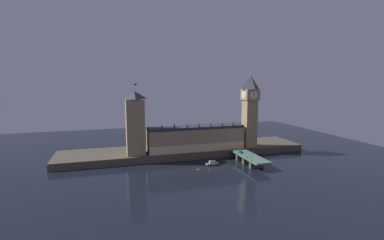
{
  "coord_description": "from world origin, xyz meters",
  "views": [
    {
      "loc": [
        -65.39,
        -199.73,
        66.07
      ],
      "look_at": [
        1.16,
        20.0,
        33.95
      ],
      "focal_mm": 26.0,
      "sensor_mm": 36.0,
      "label": 1
    }
  ],
  "objects_px": {
    "car_northbound_lead": "(241,152)",
    "pedestrian_near_rail": "(248,157)",
    "clock_tower": "(250,108)",
    "victoria_tower": "(135,123)",
    "pedestrian_mid_walk": "(253,152)",
    "street_lamp_near": "(252,156)",
    "pedestrian_far_rail": "(239,152)",
    "boat_upstream": "(212,163)"
  },
  "relations": [
    {
      "from": "clock_tower",
      "to": "pedestrian_near_rail",
      "type": "relative_size",
      "value": 40.43
    },
    {
      "from": "pedestrian_far_rail",
      "to": "street_lamp_near",
      "type": "xyz_separation_m",
      "value": [
        -0.4,
        -22.24,
        2.85
      ]
    },
    {
      "from": "victoria_tower",
      "to": "street_lamp_near",
      "type": "distance_m",
      "value": 96.42
    },
    {
      "from": "pedestrian_mid_walk",
      "to": "boat_upstream",
      "type": "distance_m",
      "value": 36.21
    },
    {
      "from": "pedestrian_mid_walk",
      "to": "street_lamp_near",
      "type": "height_order",
      "value": "street_lamp_near"
    },
    {
      "from": "clock_tower",
      "to": "pedestrian_near_rail",
      "type": "bearing_deg",
      "value": -119.4
    },
    {
      "from": "pedestrian_near_rail",
      "to": "pedestrian_far_rail",
      "type": "relative_size",
      "value": 1.01
    },
    {
      "from": "clock_tower",
      "to": "pedestrian_mid_walk",
      "type": "xyz_separation_m",
      "value": [
        -11.18,
        -27.68,
        -33.53
      ]
    },
    {
      "from": "pedestrian_near_rail",
      "to": "pedestrian_far_rail",
      "type": "bearing_deg",
      "value": 90.0
    },
    {
      "from": "car_northbound_lead",
      "to": "boat_upstream",
      "type": "distance_m",
      "value": 28.07
    },
    {
      "from": "victoria_tower",
      "to": "pedestrian_far_rail",
      "type": "distance_m",
      "value": 88.49
    },
    {
      "from": "pedestrian_near_rail",
      "to": "street_lamp_near",
      "type": "height_order",
      "value": "street_lamp_near"
    },
    {
      "from": "clock_tower",
      "to": "boat_upstream",
      "type": "height_order",
      "value": "clock_tower"
    },
    {
      "from": "car_northbound_lead",
      "to": "victoria_tower",
      "type": "bearing_deg",
      "value": 163.34
    },
    {
      "from": "victoria_tower",
      "to": "pedestrian_far_rail",
      "type": "bearing_deg",
      "value": -17.96
    },
    {
      "from": "car_northbound_lead",
      "to": "pedestrian_mid_walk",
      "type": "relative_size",
      "value": 2.27
    },
    {
      "from": "victoria_tower",
      "to": "pedestrian_near_rail",
      "type": "height_order",
      "value": "victoria_tower"
    },
    {
      "from": "street_lamp_near",
      "to": "boat_upstream",
      "type": "bearing_deg",
      "value": 140.55
    },
    {
      "from": "pedestrian_near_rail",
      "to": "boat_upstream",
      "type": "distance_m",
      "value": 28.25
    },
    {
      "from": "clock_tower",
      "to": "pedestrian_near_rail",
      "type": "xyz_separation_m",
      "value": [
        -22.53,
        -39.99,
        -33.58
      ]
    },
    {
      "from": "victoria_tower",
      "to": "car_northbound_lead",
      "type": "distance_m",
      "value": 90.82
    },
    {
      "from": "car_northbound_lead",
      "to": "pedestrian_mid_walk",
      "type": "height_order",
      "value": "pedestrian_mid_walk"
    },
    {
      "from": "clock_tower",
      "to": "street_lamp_near",
      "type": "bearing_deg",
      "value": -116.16
    },
    {
      "from": "car_northbound_lead",
      "to": "street_lamp_near",
      "type": "distance_m",
      "value": 23.83
    },
    {
      "from": "car_northbound_lead",
      "to": "street_lamp_near",
      "type": "bearing_deg",
      "value": -97.87
    },
    {
      "from": "pedestrian_near_rail",
      "to": "clock_tower",
      "type": "bearing_deg",
      "value": 60.6
    },
    {
      "from": "pedestrian_far_rail",
      "to": "pedestrian_near_rail",
      "type": "bearing_deg",
      "value": -90.0
    },
    {
      "from": "victoria_tower",
      "to": "boat_upstream",
      "type": "bearing_deg",
      "value": -26.98
    },
    {
      "from": "car_northbound_lead",
      "to": "street_lamp_near",
      "type": "height_order",
      "value": "street_lamp_near"
    },
    {
      "from": "pedestrian_far_rail",
      "to": "boat_upstream",
      "type": "relative_size",
      "value": 0.14
    },
    {
      "from": "clock_tower",
      "to": "car_northbound_lead",
      "type": "height_order",
      "value": "clock_tower"
    },
    {
      "from": "pedestrian_near_rail",
      "to": "boat_upstream",
      "type": "relative_size",
      "value": 0.14
    },
    {
      "from": "car_northbound_lead",
      "to": "pedestrian_far_rail",
      "type": "relative_size",
      "value": 2.43
    },
    {
      "from": "street_lamp_near",
      "to": "boat_upstream",
      "type": "height_order",
      "value": "street_lamp_near"
    },
    {
      "from": "car_northbound_lead",
      "to": "pedestrian_near_rail",
      "type": "relative_size",
      "value": 2.4
    },
    {
      "from": "victoria_tower",
      "to": "car_northbound_lead",
      "type": "height_order",
      "value": "victoria_tower"
    },
    {
      "from": "street_lamp_near",
      "to": "pedestrian_near_rail",
      "type": "bearing_deg",
      "value": 86.58
    },
    {
      "from": "car_northbound_lead",
      "to": "pedestrian_mid_walk",
      "type": "distance_m",
      "value": 9.58
    },
    {
      "from": "car_northbound_lead",
      "to": "street_lamp_near",
      "type": "relative_size",
      "value": 0.67
    },
    {
      "from": "car_northbound_lead",
      "to": "pedestrian_far_rail",
      "type": "distance_m",
      "value": 3.07
    },
    {
      "from": "clock_tower",
      "to": "victoria_tower",
      "type": "distance_m",
      "value": 103.86
    },
    {
      "from": "car_northbound_lead",
      "to": "pedestrian_near_rail",
      "type": "xyz_separation_m",
      "value": [
        -2.84,
        -16.71,
        0.23
      ]
    }
  ]
}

